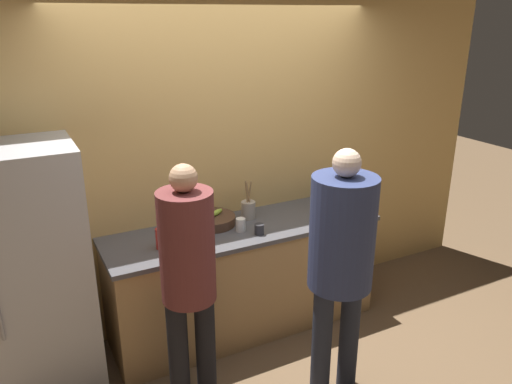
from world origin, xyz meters
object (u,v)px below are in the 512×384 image
person_left (188,272)px  utensil_crock (248,209)px  refrigerator (32,274)px  cup_white (241,225)px  cup_black (259,229)px  bottle_red (161,237)px  person_center (341,252)px  fruit_bowl (212,220)px

person_left → utensil_crock: (0.78, 0.76, -0.01)m
refrigerator → cup_white: 1.46m
utensil_crock → cup_black: utensil_crock is taller
utensil_crock → bottle_red: utensil_crock is taller
person_center → bottle_red: bearing=134.7°
utensil_crock → cup_white: utensil_crock is taller
utensil_crock → bottle_red: size_ratio=1.47×
bottle_red → fruit_bowl: bearing=25.5°
fruit_bowl → cup_black: size_ratio=4.68×
fruit_bowl → cup_black: 0.41m
refrigerator → cup_black: size_ratio=21.44×
person_left → fruit_bowl: (0.48, 0.78, -0.05)m
bottle_red → cup_black: (0.72, -0.11, -0.04)m
fruit_bowl → bottle_red: size_ratio=1.75×
fruit_bowl → refrigerator: bearing=-173.7°
person_center → fruit_bowl: bearing=110.0°
person_left → person_center: (0.88, -0.33, 0.08)m
fruit_bowl → cup_white: fruit_bowl is taller
cup_white → bottle_red: bearing=-179.3°
refrigerator → bottle_red: (0.84, -0.08, 0.12)m
person_left → utensil_crock: size_ratio=5.29×
fruit_bowl → cup_white: bearing=-56.2°
person_center → fruit_bowl: size_ratio=4.59×
cup_black → utensil_crock: bearing=78.3°
person_center → cup_black: 0.81m
person_center → cup_black: size_ratio=21.48×
person_center → utensil_crock: (-0.10, 1.10, -0.09)m
refrigerator → bottle_red: refrigerator is taller
cup_black → person_left: bearing=-148.0°
person_center → cup_white: size_ratio=16.74×
fruit_bowl → person_left: bearing=-121.3°
fruit_bowl → cup_white: size_ratio=3.65×
refrigerator → person_left: 1.06m
utensil_crock → cup_black: (-0.07, -0.31, -0.04)m
refrigerator → utensil_crock: size_ratio=5.47×
cup_black → cup_white: cup_white is taller
utensil_crock → person_left: bearing=-135.9°
person_left → utensil_crock: bearing=44.1°
fruit_bowl → cup_black: bearing=-53.6°
person_center → refrigerator: bearing=150.5°
refrigerator → cup_black: bearing=-6.8°
person_center → fruit_bowl: (-0.40, 1.11, -0.13)m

